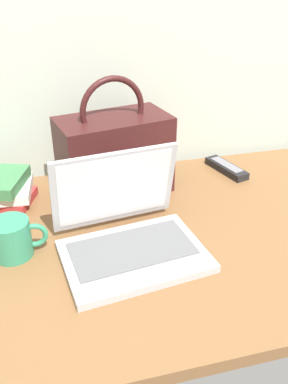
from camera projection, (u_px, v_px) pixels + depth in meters
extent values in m
cube|color=brown|center=(161.00, 237.00, 1.00)|extent=(1.60, 0.76, 0.03)
cube|color=#B2B5BA|center=(134.00, 256.00, 0.90)|extent=(0.34, 0.26, 0.02)
cube|color=slate|center=(132.00, 248.00, 0.90)|extent=(0.29, 0.17, 0.00)
cube|color=#B2B5BA|center=(114.00, 188.00, 0.95)|extent=(0.30, 0.09, 0.20)
cube|color=white|center=(115.00, 188.00, 0.94)|extent=(0.27, 0.07, 0.17)
cylinder|color=#338C66|center=(11.00, 239.00, 0.89)|extent=(0.09, 0.09, 0.09)
torus|color=#338C66|center=(34.00, 235.00, 0.90)|extent=(0.06, 0.01, 0.06)
cylinder|color=brown|center=(8.00, 225.00, 0.87)|extent=(0.08, 0.08, 0.00)
cube|color=black|center=(226.00, 168.00, 1.27)|extent=(0.09, 0.17, 0.02)
cube|color=slate|center=(227.00, 165.00, 1.27)|extent=(0.06, 0.12, 0.00)
cube|color=#3F1919|center=(115.00, 155.00, 1.12)|extent=(0.33, 0.22, 0.22)
torus|color=#3F1919|center=(113.00, 110.00, 1.06)|extent=(0.18, 0.05, 0.18)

